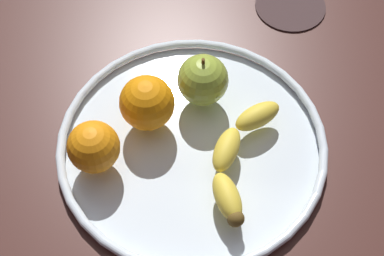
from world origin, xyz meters
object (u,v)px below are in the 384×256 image
(ambient_coaster, at_px, (290,5))
(fruit_bowl, at_px, (192,144))
(orange_back_left, at_px, (147,103))
(orange_back_right, at_px, (94,147))
(banana, at_px, (237,156))
(apple, at_px, (203,80))

(ambient_coaster, bearing_deg, fruit_bowl, -27.04)
(orange_back_left, distance_m, orange_back_right, 0.09)
(orange_back_left, bearing_deg, ambient_coaster, 140.42)
(fruit_bowl, xyz_separation_m, orange_back_left, (-0.03, -0.06, 0.05))
(banana, height_order, apple, apple)
(banana, height_order, orange_back_left, orange_back_left)
(orange_back_right, bearing_deg, banana, 93.15)
(banana, relative_size, ambient_coaster, 1.73)
(orange_back_right, bearing_deg, apple, 131.08)
(apple, height_order, orange_back_right, apple)
(apple, distance_m, orange_back_right, 0.17)
(banana, xyz_separation_m, apple, (-0.10, -0.05, 0.02))
(ambient_coaster, bearing_deg, orange_back_right, -39.82)
(fruit_bowl, distance_m, ambient_coaster, 0.31)
(banana, distance_m, ambient_coaster, 0.32)
(apple, xyz_separation_m, orange_back_left, (0.04, -0.07, 0.00))
(banana, xyz_separation_m, orange_back_left, (-0.06, -0.12, 0.02))
(banana, relative_size, orange_back_left, 2.66)
(orange_back_right, relative_size, ambient_coaster, 0.59)
(fruit_bowl, relative_size, banana, 1.86)
(apple, bearing_deg, orange_back_right, -48.92)
(orange_back_left, bearing_deg, banana, 63.81)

